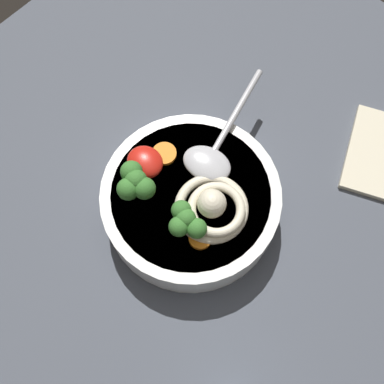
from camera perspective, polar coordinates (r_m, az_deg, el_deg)
table_slab at (r=61.89cm, az=2.55°, el=-4.86°), size 91.23×91.23×3.76cm
soup_bowl at (r=58.35cm, az=-0.00°, el=-0.95°), size 21.66×21.66×5.33cm
noodle_pile at (r=54.08cm, az=2.59°, el=-1.74°), size 9.51×9.32×3.82cm
soup_spoon at (r=57.17cm, az=2.44°, el=4.55°), size 7.37×17.52×1.60cm
chili_sauce_dollop at (r=56.70cm, az=-5.68°, el=3.61°), size 4.52×4.06×2.03cm
broccoli_floret_beside_chili at (r=52.35cm, az=-0.85°, el=-3.44°), size 4.53×3.90×3.58cm
broccoli_floret_rear at (r=54.06cm, az=-6.87°, el=1.14°), size 5.10×4.39×4.03cm
carrot_slice_left at (r=53.74cm, az=1.00°, el=-5.57°), size 2.65×2.65×0.66cm
carrot_slice_front at (r=57.87cm, az=-3.36°, el=4.63°), size 3.00×3.00×0.50cm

